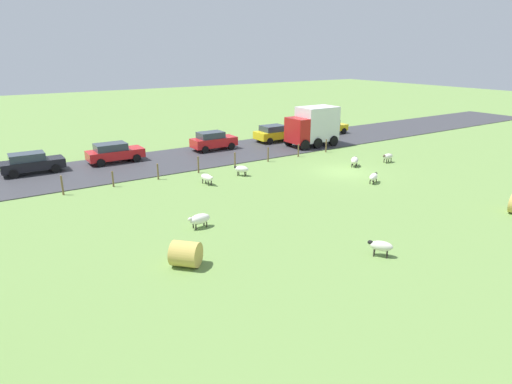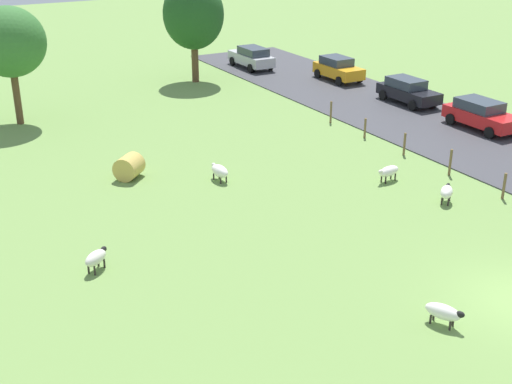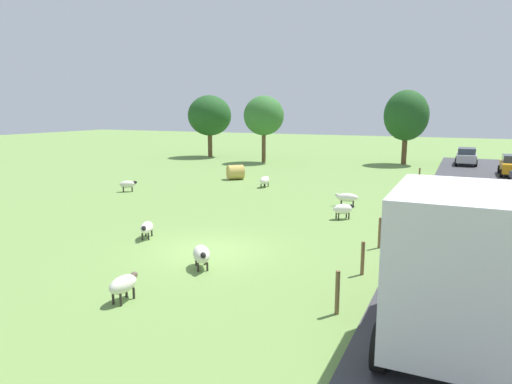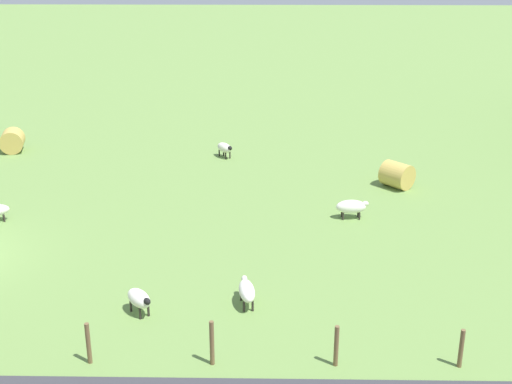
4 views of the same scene
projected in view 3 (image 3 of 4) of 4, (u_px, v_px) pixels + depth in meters
The scene contains 22 objects.
ground_plane at pixel (211, 250), 17.35m from camera, with size 160.00×160.00×0.00m, color #6B8E47.
sheep_0 at pixel (128, 184), 29.64m from camera, with size 1.09×0.98×0.73m.
sheep_2 at pixel (123, 284), 12.67m from camera, with size 0.48×1.09×0.75m.
sheep_3 at pixel (147, 228), 18.91m from camera, with size 0.88×1.22×0.69m.
sheep_4 at pixel (201, 254), 15.31m from camera, with size 1.14×1.24×0.78m.
sheep_5 at pixel (265, 180), 31.37m from camera, with size 0.60×1.28×0.75m.
sheep_6 at pixel (347, 197), 25.21m from camera, with size 1.32×0.65×0.73m.
sheep_7 at pixel (343, 209), 22.20m from camera, with size 1.08×1.02×0.76m.
hay_bale_1 at pixel (235, 172), 34.88m from camera, with size 1.11×1.11×1.18m, color tan.
tree_0 at pixel (264, 116), 45.29m from camera, with size 4.01×4.01×6.64m.
tree_1 at pixel (406, 116), 43.72m from camera, with size 4.22×4.22×7.14m.
tree_2 at pixel (210, 116), 50.92m from camera, with size 4.84×4.84×6.85m.
fence_post_0 at pixel (337, 293), 11.86m from camera, with size 0.12×0.12×1.19m, color brown.
fence_post_1 at pixel (363, 258), 14.71m from camera, with size 0.12×0.12×1.11m, color brown.
fence_post_2 at pixel (380, 233), 17.55m from camera, with size 0.12×0.12×1.21m, color brown.
fence_post_3 at pixel (392, 216), 20.40m from camera, with size 0.12×0.12×1.18m, color brown.
fence_post_4 at pixel (401, 202), 23.24m from camera, with size 0.12×0.12×1.27m, color brown.
fence_post_5 at pixel (409, 193), 26.10m from camera, with size 0.12×0.12×1.16m, color brown.
fence_post_6 at pixel (414, 185), 28.96m from camera, with size 0.12×0.12×1.09m, color brown.
fence_post_7 at pixel (419, 177), 31.79m from camera, with size 0.12×0.12×1.28m, color brown.
truck_0 at pixel (454, 265), 9.87m from camera, with size 2.73×4.84×3.66m.
car_5 at pixel (466, 156), 43.68m from camera, with size 1.94×4.51×1.62m.
Camera 3 is at (8.52, -14.43, 5.29)m, focal length 31.96 mm.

